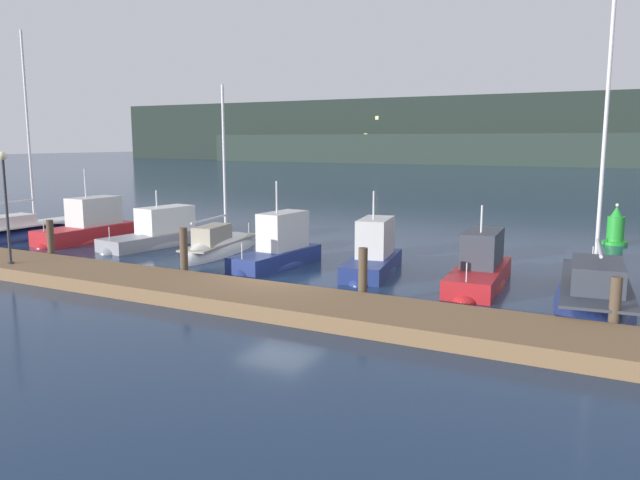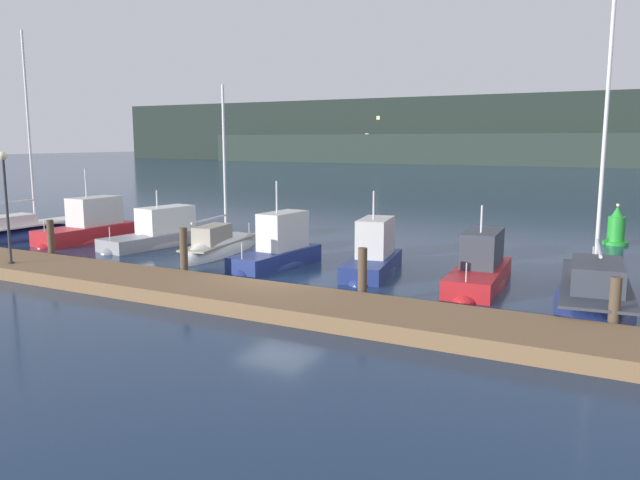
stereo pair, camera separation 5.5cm
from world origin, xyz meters
TOP-DOWN VIEW (x-y plane):
  - ground_plane at (0.00, 0.00)m, footprint 400.00×400.00m
  - dock at (0.00, -2.44)m, footprint 44.28×2.80m
  - mooring_pile_1 at (-10.39, -0.79)m, footprint 0.28×0.28m
  - mooring_pile_2 at (-3.46, -0.79)m, footprint 0.28×0.28m
  - mooring_pile_3 at (3.46, -0.79)m, footprint 0.28×0.28m
  - mooring_pile_4 at (10.39, -0.79)m, footprint 0.28×0.28m
  - sailboat_berth_1 at (-17.24, 3.08)m, footprint 2.23×7.25m
  - motorboat_berth_2 at (-13.66, 4.01)m, footprint 2.15×5.70m
  - motorboat_berth_3 at (-9.59, 4.54)m, footprint 2.66×6.31m
  - sailboat_berth_4 at (-5.71, 4.27)m, footprint 2.53×6.54m
  - motorboat_berth_5 at (-1.86, 2.86)m, footprint 1.90×5.06m
  - motorboat_berth_6 at (1.90, 3.64)m, footprint 2.47×5.13m
  - motorboat_berth_7 at (5.98, 3.41)m, footprint 2.10×5.70m
  - sailboat_berth_8 at (9.70, 2.42)m, footprint 3.11×8.44m
  - channel_buoy at (9.61, 15.09)m, footprint 1.17×1.17m
  - dock_lamppost at (-9.70, -3.12)m, footprint 0.32×0.32m
  - hillside_backdrop at (-1.83, 121.67)m, footprint 240.00×23.00m

SIDE VIEW (x-z plane):
  - ground_plane at x=0.00m, z-range 0.00..0.00m
  - sailboat_berth_4 at x=-5.71m, z-range -3.98..4.20m
  - sailboat_berth_8 at x=9.70m, z-range -5.45..5.72m
  - sailboat_berth_1 at x=-17.24m, z-range -5.34..5.62m
  - dock at x=0.00m, z-range 0.00..0.45m
  - motorboat_berth_3 at x=-9.59m, z-range -1.37..1.91m
  - motorboat_berth_7 at x=5.98m, z-range -1.36..1.98m
  - motorboat_berth_5 at x=-1.86m, z-range -1.68..2.38m
  - motorboat_berth_6 at x=1.90m, z-range -1.47..2.17m
  - motorboat_berth_2 at x=-13.66m, z-range -1.66..2.45m
  - channel_buoy at x=9.61m, z-range -0.25..1.73m
  - mooring_pile_4 at x=10.39m, z-range 0.00..1.57m
  - mooring_pile_3 at x=3.46m, z-range 0.00..1.75m
  - mooring_pile_1 at x=-10.39m, z-range 0.00..1.77m
  - mooring_pile_2 at x=-3.46m, z-range 0.00..1.91m
  - dock_lamppost at x=-9.70m, z-range 1.14..5.23m
  - hillside_backdrop at x=-1.83m, z-range -0.57..13.87m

